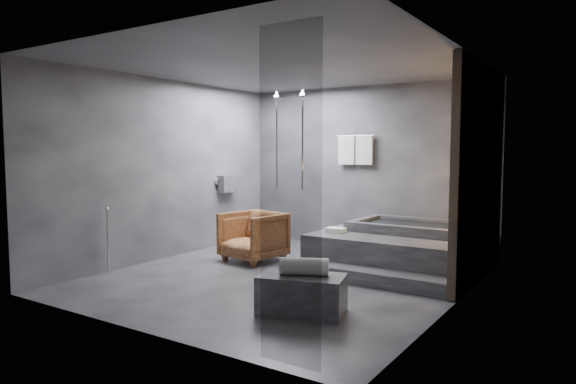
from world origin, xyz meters
The scene contains 7 objects.
room centered at (0.40, 0.24, 1.73)m, with size 5.00×5.04×2.82m.
tub_deck centered at (1.05, 1.45, 0.25)m, with size 2.20×2.00×0.50m, color #303033.
tub_step centered at (1.05, 0.27, 0.09)m, with size 2.20×0.36×0.18m, color #303033.
concrete_bench centered at (0.98, -1.19, 0.20)m, with size 0.89×0.49×0.40m, color #313133.
driftwood_chair centered at (-0.97, 0.56, 0.38)m, with size 0.81×0.83×0.76m, color #4E2813.
rolled_towel centered at (1.00, -1.17, 0.49)m, with size 0.18×0.18×0.51m, color white.
deck_towel centered at (0.27, 0.91, 0.54)m, with size 0.27×0.20×0.07m, color white.
Camera 1 is at (3.74, -5.68, 1.71)m, focal length 32.00 mm.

